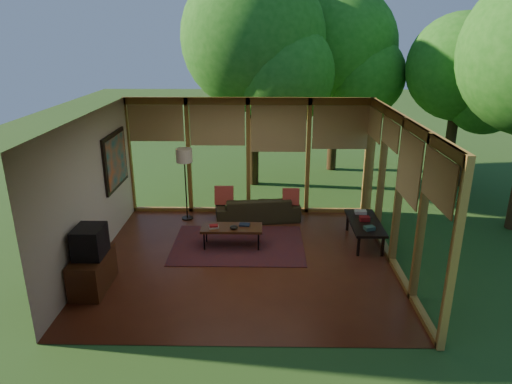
{
  "coord_description": "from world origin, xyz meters",
  "views": [
    {
      "loc": [
        0.35,
        -7.67,
        4.03
      ],
      "look_at": [
        0.21,
        0.7,
        1.12
      ],
      "focal_mm": 32.0,
      "sensor_mm": 36.0,
      "label": 1
    }
  ],
  "objects_px": {
    "media_cabinet": "(93,272)",
    "floor_lamp": "(184,160)",
    "sofa": "(257,208)",
    "coffee_table": "(232,228)",
    "side_console": "(365,224)",
    "television": "(90,242)"
  },
  "relations": [
    {
      "from": "sofa",
      "to": "floor_lamp",
      "type": "distance_m",
      "value": 1.97
    },
    {
      "from": "floor_lamp",
      "to": "side_console",
      "type": "distance_m",
      "value": 4.1
    },
    {
      "from": "television",
      "to": "side_console",
      "type": "relative_size",
      "value": 0.39
    },
    {
      "from": "sofa",
      "to": "television",
      "type": "height_order",
      "value": "television"
    },
    {
      "from": "side_console",
      "to": "floor_lamp",
      "type": "bearing_deg",
      "value": 162.58
    },
    {
      "from": "floor_lamp",
      "to": "side_console",
      "type": "relative_size",
      "value": 1.18
    },
    {
      "from": "sofa",
      "to": "media_cabinet",
      "type": "bearing_deg",
      "value": 40.0
    },
    {
      "from": "floor_lamp",
      "to": "coffee_table",
      "type": "distance_m",
      "value": 2.08
    },
    {
      "from": "media_cabinet",
      "to": "television",
      "type": "relative_size",
      "value": 1.82
    },
    {
      "from": "sofa",
      "to": "side_console",
      "type": "distance_m",
      "value": 2.48
    },
    {
      "from": "media_cabinet",
      "to": "coffee_table",
      "type": "distance_m",
      "value": 2.73
    },
    {
      "from": "sofa",
      "to": "floor_lamp",
      "type": "height_order",
      "value": "floor_lamp"
    },
    {
      "from": "floor_lamp",
      "to": "television",
      "type": "bearing_deg",
      "value": -109.17
    },
    {
      "from": "media_cabinet",
      "to": "side_console",
      "type": "xyz_separation_m",
      "value": [
        4.87,
        1.85,
        0.11
      ]
    },
    {
      "from": "media_cabinet",
      "to": "floor_lamp",
      "type": "distance_m",
      "value": 3.41
    },
    {
      "from": "sofa",
      "to": "coffee_table",
      "type": "xyz_separation_m",
      "value": [
        -0.49,
        -1.42,
        0.12
      ]
    },
    {
      "from": "sofa",
      "to": "media_cabinet",
      "type": "distance_m",
      "value": 4.05
    },
    {
      "from": "side_console",
      "to": "media_cabinet",
      "type": "bearing_deg",
      "value": -159.24
    },
    {
      "from": "floor_lamp",
      "to": "coffee_table",
      "type": "bearing_deg",
      "value": -51.8
    },
    {
      "from": "television",
      "to": "floor_lamp",
      "type": "xyz_separation_m",
      "value": [
        1.06,
        3.04,
        0.56
      ]
    },
    {
      "from": "sofa",
      "to": "coffee_table",
      "type": "height_order",
      "value": "sofa"
    },
    {
      "from": "side_console",
      "to": "sofa",
      "type": "bearing_deg",
      "value": 151.64
    }
  ]
}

